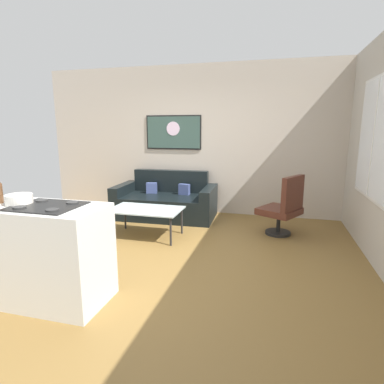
% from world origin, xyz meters
% --- Properties ---
extents(ground, '(6.40, 6.40, 0.04)m').
position_xyz_m(ground, '(0.00, 0.00, -0.02)').
color(ground, brown).
extents(back_wall, '(6.40, 0.05, 2.80)m').
position_xyz_m(back_wall, '(0.00, 2.42, 1.40)').
color(back_wall, '#BCAF9E').
rests_on(back_wall, ground).
extents(couch, '(1.85, 1.02, 0.83)m').
position_xyz_m(couch, '(-0.53, 1.87, 0.27)').
color(couch, black).
rests_on(couch, ground).
extents(coffee_table, '(1.08, 0.65, 0.44)m').
position_xyz_m(coffee_table, '(-0.45, 0.74, 0.41)').
color(coffee_table, silver).
rests_on(coffee_table, ground).
extents(armchair, '(0.74, 0.75, 0.94)m').
position_xyz_m(armchair, '(1.57, 1.33, 0.45)').
color(armchair, black).
rests_on(armchair, ground).
extents(kitchen_counter, '(1.61, 0.61, 0.96)m').
position_xyz_m(kitchen_counter, '(-0.88, -1.18, 0.47)').
color(kitchen_counter, silver).
rests_on(kitchen_counter, ground).
extents(mixing_bowl, '(0.24, 0.24, 0.10)m').
position_xyz_m(mixing_bowl, '(-0.90, -1.18, 0.98)').
color(mixing_bowl, silver).
rests_on(mixing_bowl, kitchen_counter).
extents(wall_painting, '(1.11, 0.03, 0.65)m').
position_xyz_m(wall_painting, '(-0.54, 2.38, 1.55)').
color(wall_painting, black).
extents(window, '(0.03, 1.39, 1.53)m').
position_xyz_m(window, '(2.59, 0.90, 1.51)').
color(window, silver).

